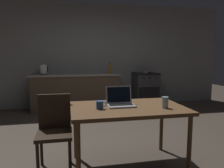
# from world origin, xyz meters

# --- Properties ---
(ground_plane) EXTENTS (12.00, 12.00, 0.00)m
(ground_plane) POSITION_xyz_m (0.00, 0.00, 0.00)
(ground_plane) COLOR #473D33
(back_wall) EXTENTS (6.40, 0.10, 2.68)m
(back_wall) POSITION_xyz_m (0.30, 2.62, 1.34)
(back_wall) COLOR gray
(back_wall) RESTS_ON ground_plane
(kitchen_counter) EXTENTS (2.16, 0.64, 0.89)m
(kitchen_counter) POSITION_xyz_m (-0.54, 2.27, 0.45)
(kitchen_counter) COLOR #4C3D2D
(kitchen_counter) RESTS_ON ground_plane
(stove_oven) EXTENTS (0.60, 0.62, 0.89)m
(stove_oven) POSITION_xyz_m (1.28, 2.27, 0.45)
(stove_oven) COLOR #2D2D30
(stove_oven) RESTS_ON ground_plane
(dining_table) EXTENTS (1.32, 0.84, 0.75)m
(dining_table) POSITION_xyz_m (-0.05, -0.73, 0.68)
(dining_table) COLOR brown
(dining_table) RESTS_ON ground_plane
(chair) EXTENTS (0.40, 0.40, 0.88)m
(chair) POSITION_xyz_m (-0.90, -0.58, 0.51)
(chair) COLOR #2D2116
(chair) RESTS_ON ground_plane
(laptop) EXTENTS (0.32, 0.27, 0.22)m
(laptop) POSITION_xyz_m (-0.12, -0.66, 0.79)
(laptop) COLOR #99999E
(laptop) RESTS_ON dining_table
(electric_kettle) EXTENTS (0.19, 0.17, 0.23)m
(electric_kettle) POSITION_xyz_m (-1.30, 2.27, 1.00)
(electric_kettle) COLOR black
(electric_kettle) RESTS_ON kitchen_counter
(bottle) EXTENTS (0.08, 0.08, 0.28)m
(bottle) POSITION_xyz_m (0.31, 2.22, 1.02)
(bottle) COLOR #8C601E
(bottle) RESTS_ON kitchen_counter
(frying_pan) EXTENTS (0.24, 0.41, 0.05)m
(frying_pan) POSITION_xyz_m (1.30, 2.24, 0.92)
(frying_pan) COLOR gray
(frying_pan) RESTS_ON stove_oven
(coffee_mug) EXTENTS (0.12, 0.08, 0.09)m
(coffee_mug) POSITION_xyz_m (-0.39, -0.78, 0.79)
(coffee_mug) COLOR #264C8C
(coffee_mug) RESTS_ON dining_table
(drinking_glass) EXTENTS (0.08, 0.08, 0.13)m
(drinking_glass) POSITION_xyz_m (0.35, -0.89, 0.81)
(drinking_glass) COLOR #99B7C6
(drinking_glass) RESTS_ON dining_table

